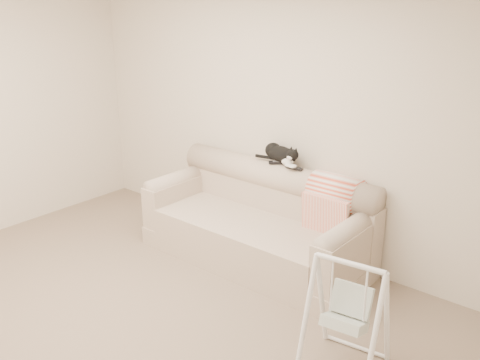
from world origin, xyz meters
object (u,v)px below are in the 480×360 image
(remote_b, at_px, (294,168))
(baby_swing, at_px, (347,316))
(tuxedo_cat, at_px, (281,154))
(sofa, at_px, (259,224))
(remote_a, at_px, (278,162))

(remote_b, xyz_separation_m, baby_swing, (1.22, -1.14, -0.49))
(tuxedo_cat, bearing_deg, sofa, -101.71)
(sofa, height_order, tuxedo_cat, tuxedo_cat)
(tuxedo_cat, relative_size, baby_swing, 0.61)
(remote_b, relative_size, tuxedo_cat, 0.34)
(remote_b, distance_m, baby_swing, 1.74)
(remote_a, bearing_deg, tuxedo_cat, 18.74)
(tuxedo_cat, bearing_deg, remote_b, -12.66)
(remote_a, height_order, tuxedo_cat, tuxedo_cat)
(remote_b, height_order, baby_swing, remote_b)
(baby_swing, bearing_deg, sofa, 147.47)
(remote_a, xyz_separation_m, remote_b, (0.21, -0.03, -0.00))
(sofa, height_order, baby_swing, sofa)
(sofa, distance_m, remote_b, 0.64)
(baby_swing, bearing_deg, remote_b, 136.87)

